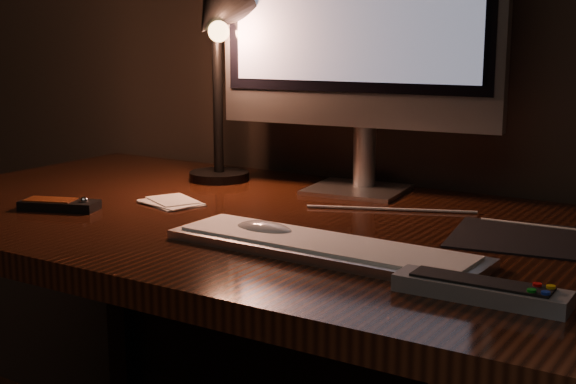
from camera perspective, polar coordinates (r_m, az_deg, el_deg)
The scene contains 10 objects.
desk at distance 1.39m, azimuth 3.31°, elevation -6.83°, with size 1.60×0.75×0.75m.
monitor at distance 1.52m, azimuth 5.03°, elevation 12.73°, with size 0.55×0.18×0.58m.
keyboard at distance 1.13m, azimuth 2.51°, elevation -3.89°, with size 0.47×0.13×0.02m, color silver.
mousepad at distance 1.26m, azimuth 17.13°, elevation -3.21°, with size 0.24×0.19×0.00m, color black.
mouse at distance 1.20m, azimuth -1.69°, elevation -2.95°, with size 0.10×0.05×0.02m, color white.
media_remote at distance 1.45m, azimuth -15.95°, elevation -0.87°, with size 0.14×0.09×0.03m.
tv_remote at distance 0.97m, azimuth 13.53°, elevation -6.79°, with size 0.21×0.06×0.03m.
papers at distance 1.46m, azimuth -8.31°, elevation -0.69°, with size 0.12×0.08×0.01m, color white.
desk_lamp at distance 1.60m, azimuth -5.09°, elevation 10.50°, with size 0.19×0.21×0.42m.
cable at distance 1.35m, azimuth 12.99°, elevation -1.96°, with size 0.00×0.00×0.57m, color white.
Camera 1 is at (0.64, 0.77, 1.06)m, focal length 50.00 mm.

